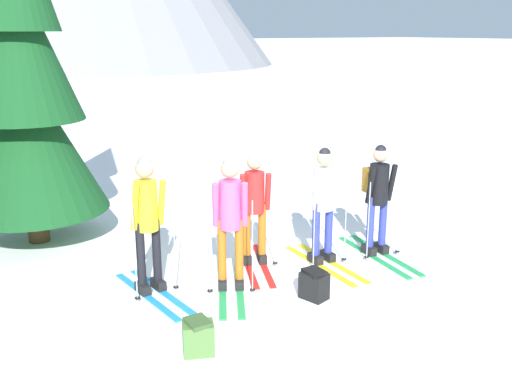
% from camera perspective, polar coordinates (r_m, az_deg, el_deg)
% --- Properties ---
extents(ground_plane, '(400.00, 400.00, 0.00)m').
position_cam_1_polar(ground_plane, '(8.25, 0.57, -7.71)').
color(ground_plane, white).
extents(skier_in_yellow, '(0.61, 1.69, 1.78)m').
position_cam_1_polar(skier_in_yellow, '(7.39, -10.52, -2.63)').
color(skier_in_yellow, '#1E84D1').
rests_on(skier_in_yellow, ground).
extents(skier_in_pink, '(1.00, 1.53, 1.75)m').
position_cam_1_polar(skier_in_pink, '(7.39, -2.53, -2.32)').
color(skier_in_pink, green).
rests_on(skier_in_pink, ground).
extents(skier_in_red, '(0.89, 1.59, 1.63)m').
position_cam_1_polar(skier_in_red, '(8.23, -0.17, -1.03)').
color(skier_in_red, red).
rests_on(skier_in_red, ground).
extents(skier_in_white, '(0.61, 1.66, 1.69)m').
position_cam_1_polar(skier_in_white, '(8.29, 6.60, -0.93)').
color(skier_in_white, yellow).
rests_on(skier_in_white, ground).
extents(skier_in_black, '(0.61, 1.80, 1.66)m').
position_cam_1_polar(skier_in_black, '(8.76, 11.76, -0.22)').
color(skier_in_black, green).
rests_on(skier_in_black, ground).
extents(pine_tree_near, '(2.26, 2.26, 5.46)m').
position_cam_1_polar(pine_tree_near, '(9.49, -21.69, 9.87)').
color(pine_tree_near, '#51381E').
rests_on(pine_tree_near, ground).
extents(backpack_on_snow_front, '(0.32, 0.37, 0.38)m').
position_cam_1_polar(backpack_on_snow_front, '(7.43, 5.67, -8.94)').
color(backpack_on_snow_front, black).
rests_on(backpack_on_snow_front, ground).
extents(backpack_on_snow_beside, '(0.38, 0.34, 0.38)m').
position_cam_1_polar(backpack_on_snow_beside, '(6.26, -5.63, -13.85)').
color(backpack_on_snow_beside, '#4C7238').
rests_on(backpack_on_snow_beside, ground).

